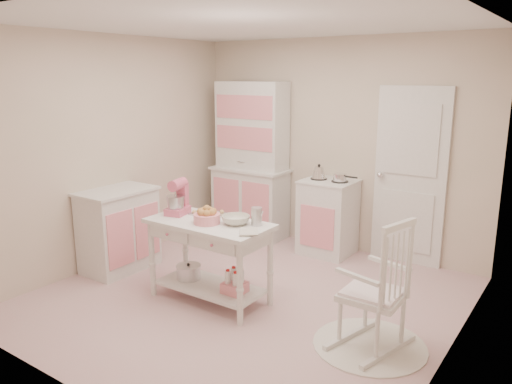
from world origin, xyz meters
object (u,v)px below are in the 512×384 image
Objects in this scene: work_table at (210,261)px; stand_mixer at (177,198)px; stove at (328,217)px; rocking_chair at (373,283)px; hutch at (250,160)px; bread_basket at (207,219)px; base_cabinet at (119,230)px.

work_table is 3.53× the size of stand_mixer.
rocking_chair reaches higher than stove.
hutch is 1.89× the size of rocking_chair.
rocking_chair reaches higher than bread_basket.
stove is (1.20, -0.05, -0.58)m from hutch.
hutch is 8.32× the size of bread_basket.
rocking_chair is 4.40× the size of bread_basket.
rocking_chair is (1.29, -1.78, 0.09)m from stove.
work_table is (-0.33, -1.85, -0.06)m from stove.
base_cabinet is 2.98m from rocking_chair.
stand_mixer is (-0.42, 0.02, 0.57)m from work_table.
stand_mixer is (-0.75, -1.83, 0.51)m from stove.
bread_basket is (1.38, -0.10, 0.39)m from base_cabinet.
stand_mixer is at bearing 170.96° from bread_basket.
hutch is 1.94m from stand_mixer.
stove reaches higher than bread_basket.
base_cabinet is (-0.49, -1.86, -0.58)m from hutch.
stove is at bearing 140.36° from rocking_chair.
rocking_chair is (2.98, 0.03, 0.09)m from base_cabinet.
bread_basket is at bearing -3.95° from base_cabinet.
bread_basket is at bearing -161.07° from rocking_chair.
hutch is 2.01m from base_cabinet.
stove reaches higher than work_table.
hutch is at bearing 89.76° from stand_mixer.
bread_basket is at bearing -22.79° from stand_mixer.
stove is 1.97m from bread_basket.
base_cabinet is at bearing -165.02° from rocking_chair.
bread_basket is (-0.31, -1.90, 0.39)m from stove.
stand_mixer reaches higher than stove.
stand_mixer reaches higher than base_cabinet.
hutch is at bearing 177.61° from stove.
base_cabinet is 0.84× the size of rocking_chair.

